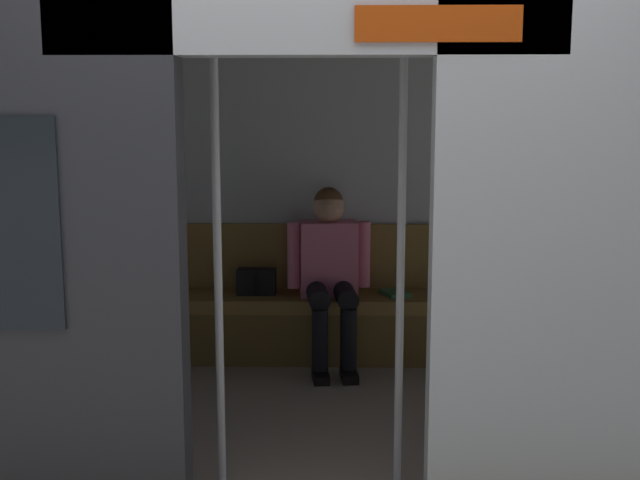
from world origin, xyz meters
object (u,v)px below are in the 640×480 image
train_car (305,153)px  book (395,293)px  handbag (257,281)px  grab_pole_door (218,269)px  person_seated (330,265)px  bench_seat (319,311)px  grab_pole_far (401,265)px

train_car → book: train_car is taller
train_car → handbag: 1.54m
handbag → grab_pole_door: 2.06m
person_seated → handbag: person_seated is taller
train_car → handbag: (0.38, -1.17, -0.93)m
train_car → person_seated: (-0.12, -1.06, -0.79)m
train_car → book: size_ratio=29.09×
bench_seat → grab_pole_door: size_ratio=1.62×
bench_seat → person_seated: 0.34m
handbag → grab_pole_far: (-0.82, 1.90, 0.49)m
person_seated → handbag: 0.53m
train_car → bench_seat: train_car is taller
grab_pole_far → train_car: bearing=-59.0°
bench_seat → person_seated: (-0.07, 0.05, 0.33)m
person_seated → grab_pole_door: size_ratio=0.58×
handbag → grab_pole_door: bearing=91.2°
book → grab_pole_far: grab_pole_far is taller
grab_pole_door → person_seated: bearing=-103.6°
person_seated → grab_pole_door: grab_pole_door is taller
person_seated → grab_pole_door: 1.97m
handbag → book: size_ratio=1.18×
person_seated → book: 0.49m
train_car → book: 1.62m
person_seated → grab_pole_door: (0.46, 1.89, 0.35)m
book → handbag: bearing=-21.8°
train_car → grab_pole_door: size_ratio=3.13×
handbag → grab_pole_far: bearing=113.3°
book → person_seated: bearing=-9.3°
bench_seat → handbag: bearing=-7.9°
person_seated → handbag: bearing=-12.6°
handbag → book: bearing=178.4°
person_seated → grab_pole_door: bearing=76.4°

